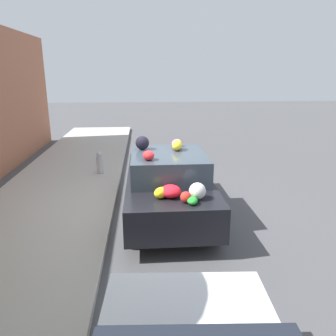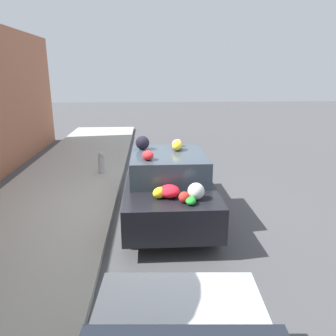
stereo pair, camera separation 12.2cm
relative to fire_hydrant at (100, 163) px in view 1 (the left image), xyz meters
name	(u,v)px [view 1 (the left image)]	position (x,y,z in m)	size (l,w,h in m)	color
ground_plane	(161,215)	(-2.96, -1.74, -0.48)	(60.00, 60.00, 0.00)	#4C4C4F
sidewalk_curb	(41,216)	(-2.96, 0.96, -0.41)	(24.00, 3.20, 0.14)	#B2ADA3
fire_hydrant	(100,163)	(0.00, 0.00, 0.00)	(0.20, 0.20, 0.70)	#B2B2B7
art_car	(168,183)	(-2.99, -1.90, 0.30)	(4.03, 1.85, 1.81)	black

